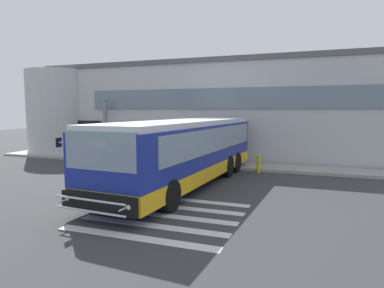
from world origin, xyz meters
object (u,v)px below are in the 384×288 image
at_px(passenger_by_doorway, 122,144).
at_px(safety_bollard_yellow, 259,164).
at_px(passenger_at_curb_edge, 132,143).
at_px(passenger_near_column, 114,142).
at_px(entry_support_column, 106,128).
at_px(bus_main_foreground, 185,153).

xyz_separation_m(passenger_by_doorway, safety_bollard_yellow, (8.33, -0.77, -0.63)).
bearing_deg(passenger_by_doorway, passenger_at_curb_edge, 58.31).
relative_size(passenger_near_column, safety_bollard_yellow, 1.86).
bearing_deg(safety_bollard_yellow, passenger_near_column, 170.53).
distance_m(passenger_at_curb_edge, safety_bollard_yellow, 8.10).
bearing_deg(entry_support_column, passenger_by_doorway, -28.86).
bearing_deg(safety_bollard_yellow, bus_main_foreground, -124.24).
bearing_deg(passenger_near_column, passenger_at_curb_edge, -8.23).
height_order(bus_main_foreground, passenger_by_doorway, bus_main_foreground).
xyz_separation_m(bus_main_foreground, passenger_near_column, (-6.90, 5.28, -0.22)).
relative_size(entry_support_column, bus_main_foreground, 0.32).
distance_m(entry_support_column, bus_main_foreground, 9.47).
distance_m(entry_support_column, safety_bollard_yellow, 10.47).
height_order(entry_support_column, passenger_by_doorway, entry_support_column).
bearing_deg(passenger_by_doorway, safety_bollard_yellow, -5.28).
relative_size(passenger_by_doorway, safety_bollard_yellow, 1.86).
bearing_deg(passenger_near_column, passenger_by_doorway, -36.38).
bearing_deg(passenger_at_curb_edge, safety_bollard_yellow, -9.70).
bearing_deg(bus_main_foreground, passenger_near_column, 142.58).
relative_size(bus_main_foreground, safety_bollard_yellow, 12.78).
distance_m(passenger_near_column, passenger_at_curb_edge, 1.47).
xyz_separation_m(passenger_at_curb_edge, safety_bollard_yellow, (7.96, -1.36, -0.63)).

